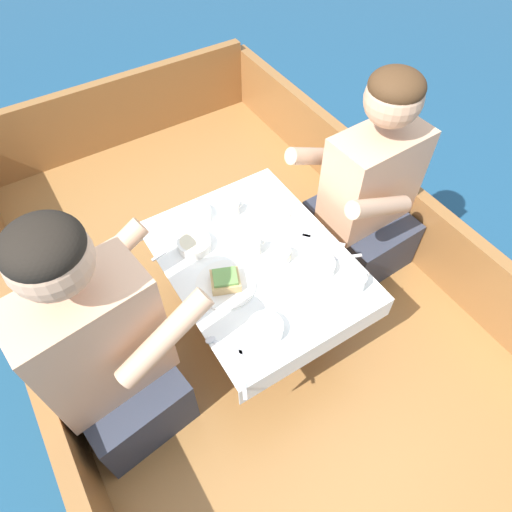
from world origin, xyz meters
name	(u,v)px	position (x,y,z in m)	size (l,w,h in m)	color
ground_plane	(254,347)	(0.00, 0.00, 0.00)	(60.00, 60.00, 0.00)	navy
boat_deck	(254,331)	(0.00, 0.00, 0.16)	(1.77, 3.06, 0.32)	#9E6B38
gunwale_port	(52,396)	(-0.85, 0.00, 0.50)	(0.06, 3.06, 0.36)	#936033
gunwale_starboard	(403,214)	(0.85, 0.00, 0.50)	(0.06, 3.06, 0.36)	#936033
bow_coaming	(119,111)	(0.00, 1.50, 0.53)	(1.65, 0.06, 0.41)	#936033
cockpit_table	(256,266)	(0.00, -0.02, 0.70)	(0.64, 0.82, 0.42)	#B2B2B7
person_port	(105,352)	(-0.62, -0.08, 0.74)	(0.56, 0.50, 1.03)	#333847
person_starboard	(368,193)	(0.62, 0.05, 0.72)	(0.54, 0.46, 0.96)	#333847
plate_sandwich	(226,285)	(-0.16, -0.07, 0.75)	(0.22, 0.22, 0.01)	white
plate_bread	(270,211)	(0.18, 0.16, 0.75)	(0.18, 0.18, 0.01)	white
sandwich	(225,280)	(-0.16, -0.07, 0.78)	(0.13, 0.12, 0.05)	tan
bowl_port_near	(194,243)	(-0.17, 0.15, 0.77)	(0.13, 0.13, 0.04)	white
bowl_starboard_near	(196,214)	(-0.09, 0.29, 0.77)	(0.12, 0.12, 0.04)	white
bowl_center_far	(318,265)	(0.17, -0.18, 0.77)	(0.13, 0.13, 0.04)	white
bowl_port_far	(265,329)	(-0.14, -0.30, 0.77)	(0.12, 0.12, 0.04)	white
coffee_cup_port	(253,247)	(0.01, 0.01, 0.78)	(0.09, 0.06, 0.06)	white
coffee_cup_starboard	(356,282)	(0.23, -0.32, 0.78)	(0.10, 0.07, 0.07)	white
coffee_cup_center	(231,208)	(0.04, 0.24, 0.77)	(0.10, 0.07, 0.06)	white
tin_can	(282,255)	(0.08, -0.07, 0.77)	(0.07, 0.07, 0.05)	silver
utensil_knife_port	(340,258)	(0.27, -0.19, 0.75)	(0.16, 0.08, 0.00)	silver
utensil_fork_port	(319,239)	(0.26, -0.07, 0.75)	(0.12, 0.14, 0.00)	silver
utensil_spoon_center	(176,244)	(-0.22, 0.20, 0.75)	(0.17, 0.05, 0.01)	silver
utensil_knife_starboard	(243,374)	(-0.28, -0.39, 0.75)	(0.08, 0.16, 0.00)	silver
utensil_spoon_starboard	(222,344)	(-0.29, -0.27, 0.75)	(0.11, 0.15, 0.01)	silver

